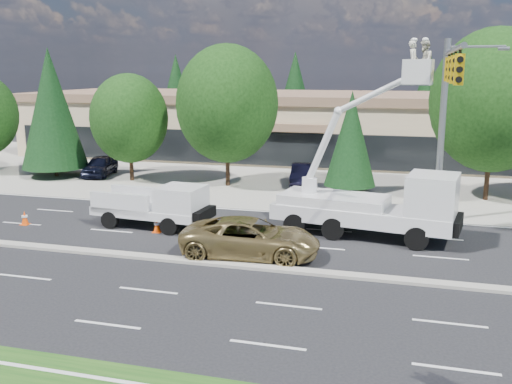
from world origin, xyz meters
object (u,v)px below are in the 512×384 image
(signal_mast, at_px, (447,103))
(bucket_truck, at_px, (378,198))
(minivan, at_px, (251,238))
(utility_pickup, at_px, (157,210))

(signal_mast, bearing_deg, bucket_truck, -149.50)
(minivan, bearing_deg, utility_pickup, 57.38)
(utility_pickup, xyz_separation_m, bucket_truck, (10.42, 1.02, 1.01))
(signal_mast, bearing_deg, minivan, -143.14)
(utility_pickup, bearing_deg, signal_mast, 16.61)
(signal_mast, distance_m, utility_pickup, 14.41)
(signal_mast, relative_size, utility_pickup, 1.78)
(signal_mast, bearing_deg, utility_pickup, -168.64)
(signal_mast, relative_size, minivan, 1.78)
(utility_pickup, bearing_deg, minivan, -23.39)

